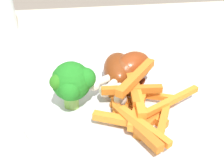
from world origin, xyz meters
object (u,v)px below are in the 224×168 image
Objects in this scene: broccoli_floret_front at (66,81)px; chicken_drumstick_extra at (130,68)px; carrot_fries_pile at (140,105)px; chicken_drumstick_far at (127,70)px; broccoli_floret_middle at (74,82)px; chicken_drumstick_near at (118,71)px; dining_table at (68,146)px; dinner_plate at (112,97)px.

chicken_drumstick_extra is (0.10, 0.06, -0.02)m from broccoli_floret_front.
chicken_drumstick_far is at bearing 92.54° from carrot_fries_pile.
broccoli_floret_middle reaches higher than carrot_fries_pile.
broccoli_floret_front is 0.40× the size of carrot_fries_pile.
broccoli_floret_front is 0.12m from chicken_drumstick_extra.
broccoli_floret_middle is 0.57× the size of chicken_drumstick_near.
chicken_drumstick_extra is at bearing 88.50° from carrot_fries_pile.
broccoli_floret_middle is 0.11m from chicken_drumstick_far.
chicken_drumstick_far is at bearing -158.61° from chicken_drumstick_extra.
chicken_drumstick_far is (0.10, 0.05, -0.02)m from broccoli_floret_front.
broccoli_floret_middle is 0.63× the size of chicken_drumstick_extra.
chicken_drumstick_near is 1.27× the size of chicken_drumstick_far.
dining_table is 0.17m from broccoli_floret_middle.
dinner_plate is 4.30× the size of broccoli_floret_front.
chicken_drumstick_extra reaches higher than carrot_fries_pile.
dinner_plate is at bearing 121.16° from carrot_fries_pile.
carrot_fries_pile is at bearing -78.81° from chicken_drumstick_near.
broccoli_floret_middle is 0.11m from chicken_drumstick_extra.
chicken_drumstick_extra is at bearing -1.73° from chicken_drumstick_near.
chicken_drumstick_extra is at bearing 33.07° from broccoli_floret_middle.
chicken_drumstick_near reaches higher than dining_table.
dinner_plate is 3.90× the size of broccoli_floret_middle.
broccoli_floret_front is 0.11m from carrot_fries_pile.
dining_table is at bearing 121.59° from broccoli_floret_middle.
broccoli_floret_middle is (0.01, -0.00, 0.00)m from broccoli_floret_front.
chicken_drumstick_far is at bearing -12.27° from chicken_drumstick_near.
broccoli_floret_front reaches higher than chicken_drumstick_far.
broccoli_floret_middle is at bearing -58.41° from dining_table.
broccoli_floret_front is at bearing 162.45° from carrot_fries_pile.
broccoli_floret_middle reaches higher than broccoli_floret_front.
chicken_drumstick_extra is (0.02, -0.00, 0.00)m from chicken_drumstick_near.
dining_table is 8.95× the size of chicken_drumstick_extra.
carrot_fries_pile is 1.28× the size of chicken_drumstick_near.
carrot_fries_pile is at bearing -91.50° from chicken_drumstick_extra.
broccoli_floret_middle is at bearing 162.86° from carrot_fries_pile.
carrot_fries_pile is at bearing -29.28° from dining_table.
dinner_plate is 0.08m from broccoli_floret_middle.
dining_table is 0.17m from chicken_drumstick_near.
chicken_drumstick_near is (0.08, 0.06, -0.02)m from broccoli_floret_front.
chicken_drumstick_far reaches higher than chicken_drumstick_near.
dining_table is 6.29× the size of carrot_fries_pile.
chicken_drumstick_far reaches higher than dining_table.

